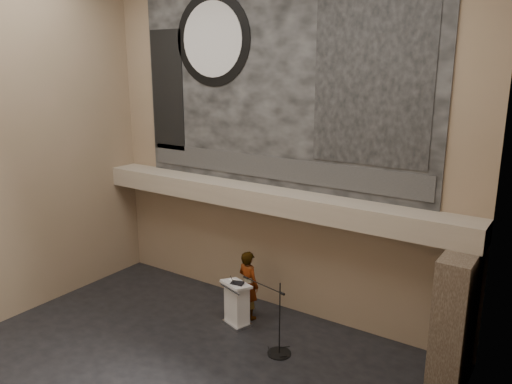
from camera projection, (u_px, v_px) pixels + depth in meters
The scene contains 19 objects.
floor at pixel (166, 381), 9.92m from camera, with size 10.00×10.00×0.00m, color black.
wall_back at pixel (274, 143), 12.07m from camera, with size 10.00×0.02×8.50m, color #806B51.
wall_left at pixel (1, 147), 11.56m from camera, with size 0.02×8.00×8.50m, color #806B51.
wall_right at pixel (447, 220), 6.15m from camera, with size 0.02×8.00×8.50m, color #806B51.
soffit at pixel (265, 199), 12.07m from camera, with size 10.00×0.80×0.50m, color gray.
sprinkler_left at pixel (213, 200), 12.97m from camera, with size 0.04×0.04×0.06m, color #B2893D.
sprinkler_right at pixel (336, 224), 11.07m from camera, with size 0.04×0.04×0.06m, color #B2893D.
banner at pixel (274, 82), 11.68m from camera, with size 8.00×0.05×5.00m, color black.
banner_text_strip at pixel (273, 168), 12.16m from camera, with size 7.76×0.02×0.55m, color #2D2D2D.
banner_clock_rim at pixel (212, 39), 12.38m from camera, with size 2.30×2.30×0.02m, color black.
banner_clock_face at pixel (212, 39), 12.36m from camera, with size 1.84×1.84×0.02m, color silver.
banner_building_print at pixel (372, 80), 10.33m from camera, with size 2.60×0.02×3.60m, color black.
banner_brick_print at pixel (168, 91), 13.57m from camera, with size 1.10×0.02×3.20m, color black.
stone_pier at pixel (455, 319), 9.60m from camera, with size 0.60×1.40×2.70m, color #3E3126.
lectern at pixel (237, 304), 11.91m from camera, with size 0.80×0.67×1.13m.
binder at pixel (237, 283), 11.71m from camera, with size 0.29×0.23×0.04m, color black.
papers at pixel (230, 281), 11.85m from camera, with size 0.20×0.28×0.01m, color white.
speaker_person at pixel (248, 285), 12.21m from camera, with size 0.63×0.42×1.73m, color silver.
mic_stand at pixel (278, 343), 10.81m from camera, with size 1.35×0.52×1.67m.
Camera 1 is at (6.33, -6.19, 6.12)m, focal length 35.00 mm.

